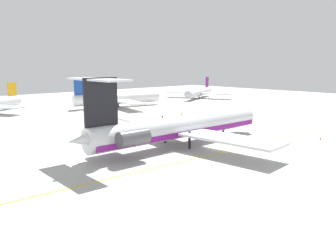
% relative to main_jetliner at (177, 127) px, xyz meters
% --- Properties ---
extents(ground, '(280.33, 280.33, 0.00)m').
position_rel_main_jetliner_xyz_m(ground, '(4.77, -6.38, -3.61)').
color(ground, '#ADADA8').
extents(main_jetliner, '(45.43, 40.44, 13.25)m').
position_rel_main_jetliner_xyz_m(main_jetliner, '(0.00, 0.00, 0.00)').
color(main_jetliner, silver).
rests_on(main_jetliner, ground).
extents(airliner_mid_right, '(34.38, 34.20, 10.30)m').
position_rel_main_jetliner_xyz_m(airliner_mid_right, '(26.92, 58.02, -0.58)').
color(airliner_mid_right, white).
rests_on(airliner_mid_right, ground).
extents(airliner_far_right, '(29.51, 29.77, 9.28)m').
position_rel_main_jetliner_xyz_m(airliner_far_right, '(71.23, 60.39, -0.88)').
color(airliner_far_right, silver).
rests_on(airliner_far_right, ground).
extents(ground_crew_near_nose, '(0.28, 0.40, 1.77)m').
position_rel_main_jetliner_xyz_m(ground_crew_near_nose, '(23.94, 23.29, -2.50)').
color(ground_crew_near_nose, black).
rests_on(ground_crew_near_nose, ground).
extents(ground_crew_near_tail, '(0.28, 0.38, 1.76)m').
position_rel_main_jetliner_xyz_m(ground_crew_near_tail, '(16.05, 22.51, -2.50)').
color(ground_crew_near_tail, black).
rests_on(ground_crew_near_tail, ground).
extents(safety_cone_wingtip, '(0.40, 0.40, 0.55)m').
position_rel_main_jetliner_xyz_m(safety_cone_wingtip, '(25.47, -15.98, -3.34)').
color(safety_cone_wingtip, '#EA590F').
rests_on(safety_cone_wingtip, ground).
extents(taxiway_centreline, '(88.53, 5.29, 0.01)m').
position_rel_main_jetliner_xyz_m(taxiway_centreline, '(1.28, -8.92, -3.61)').
color(taxiway_centreline, gold).
rests_on(taxiway_centreline, ground).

